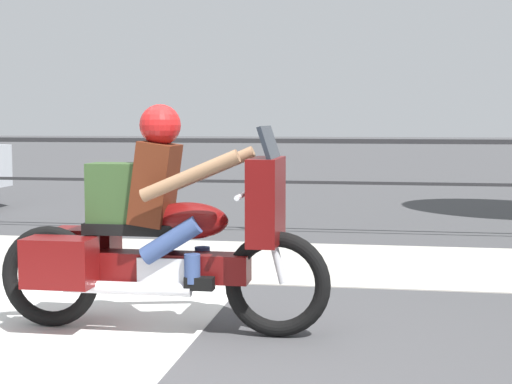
% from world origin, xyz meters
% --- Properties ---
extents(ground_plane, '(120.00, 120.00, 0.00)m').
position_xyz_m(ground_plane, '(0.00, 0.00, 0.00)').
color(ground_plane, '#424244').
extents(sidewalk_band, '(44.00, 2.40, 0.01)m').
position_xyz_m(sidewalk_band, '(0.00, 3.40, 0.01)').
color(sidewalk_band, '#B7B2A8').
rests_on(sidewalk_band, ground).
extents(fence_railing, '(36.00, 0.05, 1.26)m').
position_xyz_m(fence_railing, '(0.00, 5.34, 0.99)').
color(fence_railing, '#232326').
rests_on(fence_railing, ground).
extents(motorcycle, '(2.41, 0.76, 1.62)m').
position_xyz_m(motorcycle, '(-0.14, 0.54, 0.71)').
color(motorcycle, black).
rests_on(motorcycle, ground).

